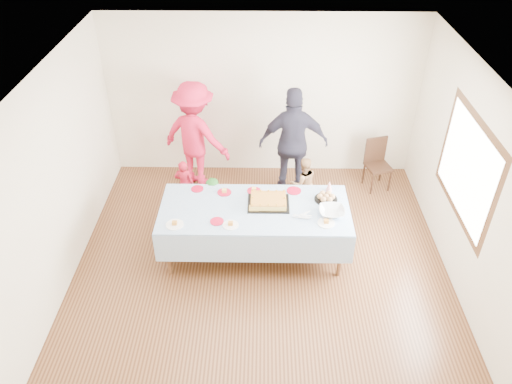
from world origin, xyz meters
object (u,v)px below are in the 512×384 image
party_table (255,212)px  adult_left (195,135)px  dining_chair (377,160)px  birthday_cake (268,201)px

party_table → adult_left: adult_left is taller
dining_chair → birthday_cake: bearing=-154.1°
birthday_cake → dining_chair: (1.78, 1.61, -0.35)m
party_table → dining_chair: 2.61m
party_table → adult_left: (-0.97, 1.74, 0.17)m
birthday_cake → adult_left: adult_left is taller
dining_chair → adult_left: (-2.93, 0.03, 0.42)m
birthday_cake → adult_left: size_ratio=0.31×
dining_chair → adult_left: 2.96m
party_table → birthday_cake: size_ratio=4.56×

